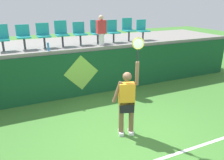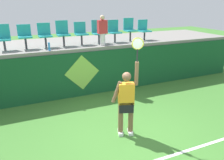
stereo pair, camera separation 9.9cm
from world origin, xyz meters
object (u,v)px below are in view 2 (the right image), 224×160
at_px(stadium_chair_7, 130,28).
at_px(spectator_0, 102,30).
at_px(stadium_chair_0, 3,37).
at_px(stadium_chair_4, 81,32).
at_px(tennis_ball, 130,125).
at_px(stadium_chair_5, 98,31).
at_px(stadium_chair_1, 25,35).
at_px(stadium_chair_2, 45,34).
at_px(tennis_player, 126,100).
at_px(stadium_chair_6, 114,30).
at_px(stadium_chair_3, 63,32).
at_px(water_bottle, 49,47).
at_px(stadium_chair_8, 144,29).

bearing_deg(stadium_chair_7, spectator_0, -161.71).
height_order(stadium_chair_0, spectator_0, spectator_0).
distance_m(stadium_chair_0, spectator_0, 3.34).
xyz_separation_m(stadium_chair_4, stadium_chair_7, (2.04, 0.00, 0.05)).
height_order(tennis_ball, stadium_chair_5, stadium_chair_5).
relative_size(stadium_chair_0, stadium_chair_1, 1.04).
distance_m(stadium_chair_2, stadium_chair_5, 1.99).
distance_m(tennis_player, stadium_chair_7, 4.40).
bearing_deg(stadium_chair_7, stadium_chair_6, -179.99).
bearing_deg(stadium_chair_2, stadium_chair_5, 0.19).
bearing_deg(stadium_chair_3, stadium_chair_0, -179.99).
height_order(water_bottle, stadium_chair_8, stadium_chair_8).
xyz_separation_m(stadium_chair_0, stadium_chair_3, (1.95, 0.00, 0.04)).
relative_size(water_bottle, stadium_chair_4, 0.33).
height_order(stadium_chair_4, spectator_0, spectator_0).
xyz_separation_m(tennis_player, stadium_chair_2, (-1.33, 3.69, 1.25)).
bearing_deg(stadium_chair_2, stadium_chair_8, 0.03).
xyz_separation_m(stadium_chair_0, stadium_chair_6, (3.97, -0.00, 0.01)).
relative_size(stadium_chair_0, stadium_chair_2, 1.01).
height_order(stadium_chair_0, stadium_chair_2, stadium_chair_0).
relative_size(water_bottle, stadium_chair_7, 0.30).
bearing_deg(tennis_ball, stadium_chair_0, 130.35).
bearing_deg(tennis_ball, stadium_chair_1, 123.34).
relative_size(stadium_chair_4, stadium_chair_6, 0.97).
distance_m(stadium_chair_5, spectator_0, 0.46).
xyz_separation_m(stadium_chair_0, stadium_chair_1, (0.66, -0.01, 0.01)).
bearing_deg(water_bottle, stadium_chair_7, 11.15).
bearing_deg(stadium_chair_3, water_bottle, -133.22).
xyz_separation_m(tennis_player, water_bottle, (-1.31, 3.04, 0.91)).
height_order(stadium_chair_1, stadium_chair_8, stadium_chair_8).
relative_size(stadium_chair_0, stadium_chair_3, 0.94).
bearing_deg(stadium_chair_7, stadium_chair_8, -0.20).
bearing_deg(tennis_player, stadium_chair_0, 125.57).
relative_size(stadium_chair_6, spectator_0, 0.79).
height_order(stadium_chair_4, stadium_chair_5, stadium_chair_5).
relative_size(tennis_ball, spectator_0, 0.06).
height_order(tennis_player, stadium_chair_8, stadium_chair_8).
height_order(stadium_chair_1, stadium_chair_4, stadium_chair_4).
relative_size(water_bottle, spectator_0, 0.25).
height_order(stadium_chair_3, stadium_chair_5, stadium_chair_3).
bearing_deg(stadium_chair_8, tennis_ball, -125.28).
distance_m(stadium_chair_4, stadium_chair_6, 1.35).
bearing_deg(stadium_chair_0, water_bottle, -26.14).
bearing_deg(stadium_chair_7, stadium_chair_1, -179.87).
relative_size(water_bottle, stadium_chair_1, 0.33).
distance_m(tennis_ball, stadium_chair_1, 4.62).
xyz_separation_m(stadium_chair_0, stadium_chair_4, (2.62, -0.01, 0.01)).
bearing_deg(stadium_chair_8, spectator_0, -167.58).
bearing_deg(stadium_chair_2, stadium_chair_3, 0.50).
distance_m(stadium_chair_8, spectator_0, 2.07).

